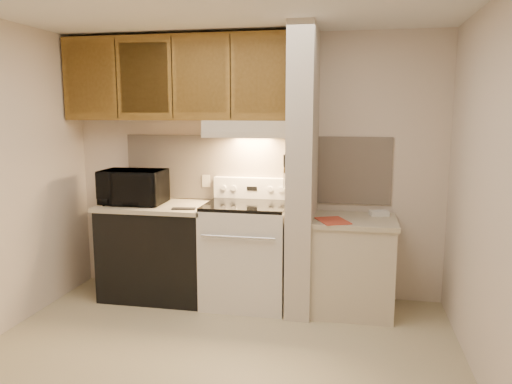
# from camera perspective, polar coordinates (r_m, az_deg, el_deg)

# --- Properties ---
(floor) EXTENTS (3.60, 3.60, 0.00)m
(floor) POSITION_cam_1_polar(r_m,az_deg,el_deg) (3.81, -4.94, -18.75)
(floor) COLOR #BFB38F
(floor) RESTS_ON ground
(wall_back) EXTENTS (3.60, 2.50, 0.02)m
(wall_back) POSITION_cam_1_polar(r_m,az_deg,el_deg) (4.85, -0.23, 2.91)
(wall_back) COLOR beige
(wall_back) RESTS_ON floor
(wall_right) EXTENTS (0.02, 3.00, 2.50)m
(wall_right) POSITION_cam_1_polar(r_m,az_deg,el_deg) (3.38, 25.54, -0.76)
(wall_right) COLOR beige
(wall_right) RESTS_ON floor
(backsplash) EXTENTS (2.60, 0.02, 0.63)m
(backsplash) POSITION_cam_1_polar(r_m,az_deg,el_deg) (4.84, -0.25, 2.72)
(backsplash) COLOR beige
(backsplash) RESTS_ON wall_back
(range_body) EXTENTS (0.76, 0.65, 0.92)m
(range_body) POSITION_cam_1_polar(r_m,az_deg,el_deg) (4.67, -1.07, -7.23)
(range_body) COLOR silver
(range_body) RESTS_ON floor
(oven_window) EXTENTS (0.50, 0.01, 0.30)m
(oven_window) POSITION_cam_1_polar(r_m,az_deg,el_deg) (4.37, -1.96, -7.87)
(oven_window) COLOR black
(oven_window) RESTS_ON range_body
(oven_handle) EXTENTS (0.65, 0.02, 0.02)m
(oven_handle) POSITION_cam_1_polar(r_m,az_deg,el_deg) (4.27, -2.09, -5.20)
(oven_handle) COLOR silver
(oven_handle) RESTS_ON range_body
(cooktop) EXTENTS (0.74, 0.64, 0.03)m
(cooktop) POSITION_cam_1_polar(r_m,az_deg,el_deg) (4.56, -1.08, -1.49)
(cooktop) COLOR black
(cooktop) RESTS_ON range_body
(range_backguard) EXTENTS (0.76, 0.08, 0.20)m
(range_backguard) POSITION_cam_1_polar(r_m,az_deg,el_deg) (4.82, -0.37, 0.47)
(range_backguard) COLOR silver
(range_backguard) RESTS_ON range_body
(range_display) EXTENTS (0.10, 0.01, 0.04)m
(range_display) POSITION_cam_1_polar(r_m,az_deg,el_deg) (4.78, -0.47, 0.39)
(range_display) COLOR black
(range_display) RESTS_ON range_backguard
(range_knob_left_outer) EXTENTS (0.05, 0.02, 0.05)m
(range_knob_left_outer) POSITION_cam_1_polar(r_m,az_deg,el_deg) (4.84, -3.72, 0.48)
(range_knob_left_outer) COLOR silver
(range_knob_left_outer) RESTS_ON range_backguard
(range_knob_left_inner) EXTENTS (0.05, 0.02, 0.05)m
(range_knob_left_inner) POSITION_cam_1_polar(r_m,az_deg,el_deg) (4.81, -2.57, 0.45)
(range_knob_left_inner) COLOR silver
(range_knob_left_inner) RESTS_ON range_backguard
(range_knob_right_inner) EXTENTS (0.05, 0.02, 0.05)m
(range_knob_right_inner) POSITION_cam_1_polar(r_m,az_deg,el_deg) (4.74, 1.66, 0.32)
(range_knob_right_inner) COLOR silver
(range_knob_right_inner) RESTS_ON range_backguard
(range_knob_right_outer) EXTENTS (0.05, 0.02, 0.05)m
(range_knob_right_outer) POSITION_cam_1_polar(r_m,az_deg,el_deg) (4.73, 2.85, 0.29)
(range_knob_right_outer) COLOR silver
(range_knob_right_outer) RESTS_ON range_backguard
(dishwasher_front) EXTENTS (1.00, 0.63, 0.87)m
(dishwasher_front) POSITION_cam_1_polar(r_m,az_deg,el_deg) (4.94, -11.13, -6.78)
(dishwasher_front) COLOR black
(dishwasher_front) RESTS_ON floor
(left_countertop) EXTENTS (1.04, 0.67, 0.04)m
(left_countertop) POSITION_cam_1_polar(r_m,az_deg,el_deg) (4.84, -11.29, -1.59)
(left_countertop) COLOR #BDB398
(left_countertop) RESTS_ON dishwasher_front
(spoon_rest) EXTENTS (0.22, 0.10, 0.01)m
(spoon_rest) POSITION_cam_1_polar(r_m,az_deg,el_deg) (4.53, -8.26, -1.89)
(spoon_rest) COLOR black
(spoon_rest) RESTS_ON left_countertop
(teal_jar) EXTENTS (0.11, 0.11, 0.10)m
(teal_jar) POSITION_cam_1_polar(r_m,az_deg,el_deg) (5.03, -11.87, -0.40)
(teal_jar) COLOR #357172
(teal_jar) RESTS_ON left_countertop
(outlet) EXTENTS (0.08, 0.01, 0.12)m
(outlet) POSITION_cam_1_polar(r_m,az_deg,el_deg) (4.96, -5.73, 1.26)
(outlet) COLOR beige
(outlet) RESTS_ON backsplash
(microwave) EXTENTS (0.60, 0.42, 0.32)m
(microwave) POSITION_cam_1_polar(r_m,az_deg,el_deg) (4.88, -13.84, 0.57)
(microwave) COLOR black
(microwave) RESTS_ON left_countertop
(partition_pillar) EXTENTS (0.22, 0.70, 2.50)m
(partition_pillar) POSITION_cam_1_polar(r_m,az_deg,el_deg) (4.43, 5.36, 2.27)
(partition_pillar) COLOR beige
(partition_pillar) RESTS_ON floor
(pillar_trim) EXTENTS (0.01, 0.70, 0.04)m
(pillar_trim) POSITION_cam_1_polar(r_m,az_deg,el_deg) (4.44, 3.87, 2.95)
(pillar_trim) COLOR brown
(pillar_trim) RESTS_ON partition_pillar
(knife_strip) EXTENTS (0.02, 0.42, 0.04)m
(knife_strip) POSITION_cam_1_polar(r_m,az_deg,el_deg) (4.39, 3.72, 3.14)
(knife_strip) COLOR black
(knife_strip) RESTS_ON partition_pillar
(knife_blade_a) EXTENTS (0.01, 0.03, 0.16)m
(knife_blade_a) POSITION_cam_1_polar(r_m,az_deg,el_deg) (4.23, 3.23, 1.56)
(knife_blade_a) COLOR silver
(knife_blade_a) RESTS_ON knife_strip
(knife_handle_a) EXTENTS (0.02, 0.02, 0.10)m
(knife_handle_a) POSITION_cam_1_polar(r_m,az_deg,el_deg) (4.23, 3.29, 3.61)
(knife_handle_a) COLOR black
(knife_handle_a) RESTS_ON knife_strip
(knife_blade_b) EXTENTS (0.01, 0.04, 0.18)m
(knife_blade_b) POSITION_cam_1_polar(r_m,az_deg,el_deg) (4.33, 3.41, 1.59)
(knife_blade_b) COLOR silver
(knife_blade_b) RESTS_ON knife_strip
(knife_handle_b) EXTENTS (0.02, 0.02, 0.10)m
(knife_handle_b) POSITION_cam_1_polar(r_m,az_deg,el_deg) (4.31, 3.43, 3.71)
(knife_handle_b) COLOR black
(knife_handle_b) RESTS_ON knife_strip
(knife_blade_c) EXTENTS (0.01, 0.04, 0.20)m
(knife_blade_c) POSITION_cam_1_polar(r_m,az_deg,el_deg) (4.41, 3.57, 1.62)
(knife_blade_c) COLOR silver
(knife_blade_c) RESTS_ON knife_strip
(knife_handle_c) EXTENTS (0.02, 0.02, 0.10)m
(knife_handle_c) POSITION_cam_1_polar(r_m,az_deg,el_deg) (4.37, 3.54, 3.78)
(knife_handle_c) COLOR black
(knife_handle_c) RESTS_ON knife_strip
(knife_blade_d) EXTENTS (0.01, 0.04, 0.16)m
(knife_blade_d) POSITION_cam_1_polar(r_m,az_deg,el_deg) (4.47, 3.68, 1.97)
(knife_blade_d) COLOR silver
(knife_blade_d) RESTS_ON knife_strip
(knife_handle_d) EXTENTS (0.02, 0.02, 0.10)m
(knife_handle_d) POSITION_cam_1_polar(r_m,az_deg,el_deg) (4.47, 3.72, 3.91)
(knife_handle_d) COLOR black
(knife_handle_d) RESTS_ON knife_strip
(knife_blade_e) EXTENTS (0.01, 0.04, 0.18)m
(knife_blade_e) POSITION_cam_1_polar(r_m,az_deg,el_deg) (4.55, 3.80, 1.97)
(knife_blade_e) COLOR silver
(knife_blade_e) RESTS_ON knife_strip
(knife_handle_e) EXTENTS (0.02, 0.02, 0.10)m
(knife_handle_e) POSITION_cam_1_polar(r_m,az_deg,el_deg) (4.53, 3.81, 3.97)
(knife_handle_e) COLOR black
(knife_handle_e) RESTS_ON knife_strip
(oven_mitt) EXTENTS (0.03, 0.11, 0.26)m
(oven_mitt) POSITION_cam_1_polar(r_m,az_deg,el_deg) (4.62, 3.94, 2.15)
(oven_mitt) COLOR gray
(oven_mitt) RESTS_ON partition_pillar
(right_cab_base) EXTENTS (0.70, 0.60, 0.81)m
(right_cab_base) POSITION_cam_1_polar(r_m,az_deg,el_deg) (4.59, 10.99, -8.44)
(right_cab_base) COLOR beige
(right_cab_base) RESTS_ON floor
(right_countertop) EXTENTS (0.74, 0.64, 0.04)m
(right_countertop) POSITION_cam_1_polar(r_m,az_deg,el_deg) (4.48, 11.15, -3.25)
(right_countertop) COLOR #BDB398
(right_countertop) RESTS_ON right_cab_base
(red_folder) EXTENTS (0.33, 0.37, 0.01)m
(red_folder) POSITION_cam_1_polar(r_m,az_deg,el_deg) (4.33, 8.77, -3.27)
(red_folder) COLOR #B93F2B
(red_folder) RESTS_ON right_countertop
(white_box) EXTENTS (0.18, 0.15, 0.04)m
(white_box) POSITION_cam_1_polar(r_m,az_deg,el_deg) (4.65, 13.89, -2.36)
(white_box) COLOR white
(white_box) RESTS_ON right_countertop
(range_hood) EXTENTS (0.78, 0.44, 0.15)m
(range_hood) POSITION_cam_1_polar(r_m,az_deg,el_deg) (4.61, -0.78, 7.25)
(range_hood) COLOR beige
(range_hood) RESTS_ON upper_cabinets
(hood_lip) EXTENTS (0.78, 0.04, 0.06)m
(hood_lip) POSITION_cam_1_polar(r_m,az_deg,el_deg) (4.40, -1.34, 6.58)
(hood_lip) COLOR beige
(hood_lip) RESTS_ON range_hood
(upper_cabinets) EXTENTS (2.18, 0.33, 0.77)m
(upper_cabinets) POSITION_cam_1_polar(r_m,az_deg,el_deg) (4.85, -8.88, 12.68)
(upper_cabinets) COLOR brown
(upper_cabinets) RESTS_ON wall_back
(cab_door_a) EXTENTS (0.46, 0.01, 0.63)m
(cab_door_a) POSITION_cam_1_polar(r_m,az_deg,el_deg) (5.04, -18.49, 12.19)
(cab_door_a) COLOR brown
(cab_door_a) RESTS_ON upper_cabinets
(cab_gap_a) EXTENTS (0.01, 0.01, 0.73)m
(cab_gap_a) POSITION_cam_1_polar(r_m,az_deg,el_deg) (4.91, -15.67, 12.41)
(cab_gap_a) COLOR black
(cab_gap_a) RESTS_ON upper_cabinets
(cab_door_b) EXTENTS (0.46, 0.01, 0.63)m
(cab_door_b) POSITION_cam_1_polar(r_m,az_deg,el_deg) (4.80, -12.68, 12.61)
(cab_door_b) COLOR brown
(cab_door_b) RESTS_ON upper_cabinets
(cab_gap_b) EXTENTS (0.01, 0.01, 0.73)m
(cab_gap_b) POSITION_cam_1_polar(r_m,az_deg,el_deg) (4.70, -9.57, 12.78)
(cab_gap_b) COLOR black
(cab_gap_b) RESTS_ON upper_cabinets
(cab_door_c) EXTENTS (0.46, 0.01, 0.63)m
(cab_door_c) POSITION_cam_1_polar(r_m,az_deg,el_deg) (4.61, -6.31, 12.92)
(cab_door_c) COLOR brown
(cab_door_c) RESTS_ON upper_cabinets
(cab_gap_c) EXTENTS (0.01, 0.01, 0.73)m
(cab_gap_c) POSITION_cam_1_polar(r_m,az_deg,el_deg) (4.53, -2.94, 13.03)
(cab_gap_c) COLOR black
(cab_gap_c) RESTS_ON upper_cabinets
(cab_door_d) EXTENTS (0.46, 0.01, 0.63)m
(cab_door_d) POSITION_cam_1_polar(r_m,az_deg,el_deg) (4.48, 0.54, 13.09)
(cab_door_d) COLOR brown
(cab_door_d) RESTS_ON upper_cabinets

